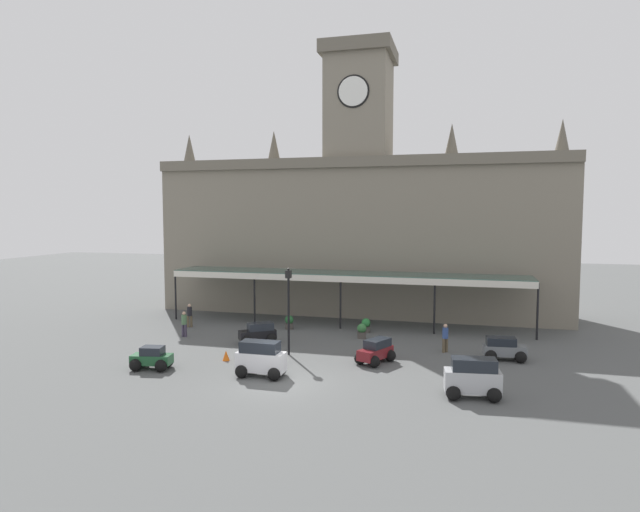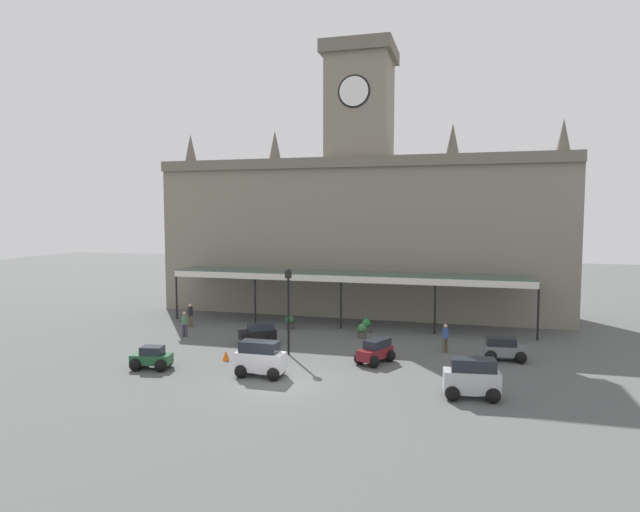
{
  "view_description": "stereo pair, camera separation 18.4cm",
  "coord_description": "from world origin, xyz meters",
  "px_view_note": "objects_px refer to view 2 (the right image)",
  "views": [
    {
      "loc": [
        8.16,
        -23.61,
        8.08
      ],
      "look_at": [
        0.0,
        6.92,
        5.54
      ],
      "focal_mm": 30.03,
      "sensor_mm": 36.0,
      "label": 1
    },
    {
      "loc": [
        8.34,
        -23.56,
        8.08
      ],
      "look_at": [
        0.0,
        6.92,
        5.54
      ],
      "focal_mm": 30.03,
      "sensor_mm": 36.0,
      "label": 2
    }
  ],
  "objects_px": {
    "planter_forecourt_centre": "(362,331)",
    "planter_by_canopy": "(366,325)",
    "car_white_van": "(260,360)",
    "pedestrian_beside_cars": "(185,323)",
    "car_green_sedan": "(152,359)",
    "planter_near_kerb": "(290,322)",
    "car_grey_estate": "(504,350)",
    "pedestrian_near_entrance": "(445,337)",
    "pedestrian_crossing_forecourt": "(190,314)",
    "car_black_estate": "(258,334)",
    "car_maroon_estate": "(375,352)",
    "traffic_cone": "(226,355)",
    "car_silver_van": "(472,380)",
    "victorian_lamppost": "(288,301)"
  },
  "relations": [
    {
      "from": "car_maroon_estate",
      "to": "traffic_cone",
      "type": "relative_size",
      "value": 4.39
    },
    {
      "from": "car_maroon_estate",
      "to": "pedestrian_crossing_forecourt",
      "type": "distance_m",
      "value": 15.25
    },
    {
      "from": "pedestrian_near_entrance",
      "to": "planter_near_kerb",
      "type": "xyz_separation_m",
      "value": [
        -10.72,
        3.58,
        -0.42
      ]
    },
    {
      "from": "pedestrian_near_entrance",
      "to": "pedestrian_crossing_forecourt",
      "type": "bearing_deg",
      "value": 172.41
    },
    {
      "from": "planter_near_kerb",
      "to": "car_silver_van",
      "type": "bearing_deg",
      "value": -42.64
    },
    {
      "from": "car_silver_van",
      "to": "pedestrian_near_entrance",
      "type": "relative_size",
      "value": 1.49
    },
    {
      "from": "car_silver_van",
      "to": "pedestrian_beside_cars",
      "type": "relative_size",
      "value": 1.49
    },
    {
      "from": "car_white_van",
      "to": "pedestrian_near_entrance",
      "type": "distance_m",
      "value": 11.21
    },
    {
      "from": "car_white_van",
      "to": "planter_near_kerb",
      "type": "bearing_deg",
      "value": 100.86
    },
    {
      "from": "car_black_estate",
      "to": "car_grey_estate",
      "type": "relative_size",
      "value": 1.05
    },
    {
      "from": "planter_near_kerb",
      "to": "planter_forecourt_centre",
      "type": "height_order",
      "value": "same"
    },
    {
      "from": "car_grey_estate",
      "to": "traffic_cone",
      "type": "relative_size",
      "value": 4.2
    },
    {
      "from": "traffic_cone",
      "to": "planter_forecourt_centre",
      "type": "xyz_separation_m",
      "value": [
        6.25,
        7.06,
        0.21
      ]
    },
    {
      "from": "car_green_sedan",
      "to": "pedestrian_near_entrance",
      "type": "bearing_deg",
      "value": 26.88
    },
    {
      "from": "car_grey_estate",
      "to": "victorian_lamppost",
      "type": "distance_m",
      "value": 12.22
    },
    {
      "from": "pedestrian_near_entrance",
      "to": "planter_near_kerb",
      "type": "height_order",
      "value": "pedestrian_near_entrance"
    },
    {
      "from": "car_grey_estate",
      "to": "planter_forecourt_centre",
      "type": "height_order",
      "value": "car_grey_estate"
    },
    {
      "from": "car_white_van",
      "to": "planter_near_kerb",
      "type": "distance_m",
      "value": 10.88
    },
    {
      "from": "car_black_estate",
      "to": "planter_by_canopy",
      "type": "height_order",
      "value": "car_black_estate"
    },
    {
      "from": "car_white_van",
      "to": "planter_near_kerb",
      "type": "relative_size",
      "value": 2.5
    },
    {
      "from": "traffic_cone",
      "to": "car_silver_van",
      "type": "bearing_deg",
      "value": -11.67
    },
    {
      "from": "car_white_van",
      "to": "pedestrian_beside_cars",
      "type": "xyz_separation_m",
      "value": [
        -7.97,
        6.71,
        0.1
      ]
    },
    {
      "from": "car_green_sedan",
      "to": "planter_by_canopy",
      "type": "distance_m",
      "value": 14.62
    },
    {
      "from": "pedestrian_crossing_forecourt",
      "to": "planter_forecourt_centre",
      "type": "xyz_separation_m",
      "value": [
        12.43,
        -0.22,
        -0.42
      ]
    },
    {
      "from": "car_silver_van",
      "to": "pedestrian_near_entrance",
      "type": "distance_m",
      "value": 7.72
    },
    {
      "from": "victorian_lamppost",
      "to": "traffic_cone",
      "type": "distance_m",
      "value": 4.56
    },
    {
      "from": "car_green_sedan",
      "to": "pedestrian_crossing_forecourt",
      "type": "height_order",
      "value": "pedestrian_crossing_forecourt"
    },
    {
      "from": "car_silver_van",
      "to": "car_grey_estate",
      "type": "distance_m",
      "value": 6.94
    },
    {
      "from": "car_black_estate",
      "to": "car_green_sedan",
      "type": "xyz_separation_m",
      "value": [
        -3.27,
        -6.62,
        -0.06
      ]
    },
    {
      "from": "planter_forecourt_centre",
      "to": "planter_by_canopy",
      "type": "bearing_deg",
      "value": 91.4
    },
    {
      "from": "pedestrian_beside_cars",
      "to": "pedestrian_crossing_forecourt",
      "type": "relative_size",
      "value": 1.0
    },
    {
      "from": "car_maroon_estate",
      "to": "pedestrian_crossing_forecourt",
      "type": "relative_size",
      "value": 1.45
    },
    {
      "from": "pedestrian_near_entrance",
      "to": "car_black_estate",
      "type": "bearing_deg",
      "value": -176.07
    },
    {
      "from": "car_green_sedan",
      "to": "planter_forecourt_centre",
      "type": "xyz_separation_m",
      "value": [
        9.27,
        9.55,
        -0.01
      ]
    },
    {
      "from": "planter_near_kerb",
      "to": "victorian_lamppost",
      "type": "bearing_deg",
      "value": -71.97
    },
    {
      "from": "car_black_estate",
      "to": "victorian_lamppost",
      "type": "distance_m",
      "value": 4.25
    },
    {
      "from": "victorian_lamppost",
      "to": "planter_near_kerb",
      "type": "relative_size",
      "value": 5.19
    },
    {
      "from": "car_black_estate",
      "to": "pedestrian_crossing_forecourt",
      "type": "xyz_separation_m",
      "value": [
        -6.43,
        3.14,
        0.34
      ]
    },
    {
      "from": "car_silver_van",
      "to": "traffic_cone",
      "type": "height_order",
      "value": "car_silver_van"
    },
    {
      "from": "car_silver_van",
      "to": "car_green_sedan",
      "type": "xyz_separation_m",
      "value": [
        -16.01,
        0.19,
        -0.3
      ]
    },
    {
      "from": "victorian_lamppost",
      "to": "planter_forecourt_centre",
      "type": "bearing_deg",
      "value": 56.65
    },
    {
      "from": "pedestrian_crossing_forecourt",
      "to": "traffic_cone",
      "type": "bearing_deg",
      "value": -49.66
    },
    {
      "from": "pedestrian_crossing_forecourt",
      "to": "pedestrian_near_entrance",
      "type": "relative_size",
      "value": 1.0
    },
    {
      "from": "car_green_sedan",
      "to": "car_black_estate",
      "type": "bearing_deg",
      "value": 63.73
    },
    {
      "from": "car_black_estate",
      "to": "planter_by_canopy",
      "type": "distance_m",
      "value": 7.61
    },
    {
      "from": "pedestrian_near_entrance",
      "to": "planter_by_canopy",
      "type": "distance_m",
      "value": 6.67
    },
    {
      "from": "car_grey_estate",
      "to": "car_silver_van",
      "type": "bearing_deg",
      "value": -104.7
    },
    {
      "from": "planter_forecourt_centre",
      "to": "pedestrian_crossing_forecourt",
      "type": "bearing_deg",
      "value": 179.01
    },
    {
      "from": "pedestrian_beside_cars",
      "to": "traffic_cone",
      "type": "height_order",
      "value": "pedestrian_beside_cars"
    },
    {
      "from": "traffic_cone",
      "to": "pedestrian_near_entrance",
      "type": "bearing_deg",
      "value": 23.0
    }
  ]
}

